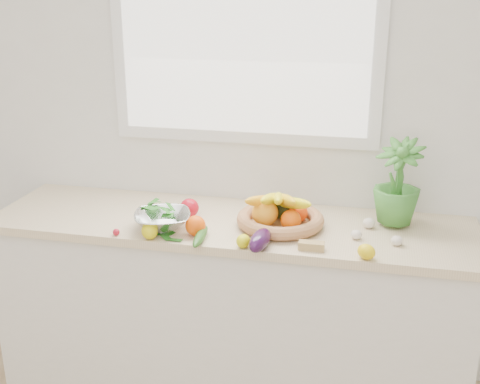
% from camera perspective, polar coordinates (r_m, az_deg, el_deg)
% --- Properties ---
extents(back_wall, '(4.50, 0.02, 2.70)m').
position_cam_1_polar(back_wall, '(2.94, 0.43, 7.61)').
color(back_wall, white).
rests_on(back_wall, ground).
extents(counter_cabinet, '(2.20, 0.58, 0.86)m').
position_cam_1_polar(counter_cabinet, '(3.00, -0.86, -11.07)').
color(counter_cabinet, silver).
rests_on(counter_cabinet, ground).
extents(countertop, '(2.24, 0.62, 0.04)m').
position_cam_1_polar(countertop, '(2.80, -0.91, -3.08)').
color(countertop, beige).
rests_on(countertop, counter_cabinet).
extents(window_frame, '(1.30, 0.03, 1.10)m').
position_cam_1_polar(window_frame, '(2.87, 0.38, 15.39)').
color(window_frame, white).
rests_on(window_frame, back_wall).
extents(window_pane, '(1.18, 0.01, 0.98)m').
position_cam_1_polar(window_pane, '(2.85, 0.29, 15.37)').
color(window_pane, white).
rests_on(window_pane, window_frame).
extents(orange_loose, '(0.10, 0.10, 0.09)m').
position_cam_1_polar(orange_loose, '(2.62, -4.25, -3.21)').
color(orange_loose, '#F35207').
rests_on(orange_loose, countertop).
extents(lemon_a, '(0.11, 0.11, 0.07)m').
position_cam_1_polar(lemon_a, '(2.61, -8.58, -3.69)').
color(lemon_a, yellow).
rests_on(lemon_a, countertop).
extents(lemon_b, '(0.06, 0.08, 0.06)m').
position_cam_1_polar(lemon_b, '(2.50, 0.30, -4.67)').
color(lemon_b, yellow).
rests_on(lemon_b, countertop).
extents(lemon_c, '(0.10, 0.10, 0.06)m').
position_cam_1_polar(lemon_c, '(2.45, 11.89, -5.56)').
color(lemon_c, yellow).
rests_on(lemon_c, countertop).
extents(apple, '(0.11, 0.11, 0.09)m').
position_cam_1_polar(apple, '(2.83, -4.82, -1.50)').
color(apple, red).
rests_on(apple, countertop).
extents(ginger, '(0.11, 0.05, 0.03)m').
position_cam_1_polar(ginger, '(2.50, 6.78, -5.09)').
color(ginger, tan).
rests_on(ginger, countertop).
extents(garlic_a, '(0.06, 0.06, 0.04)m').
position_cam_1_polar(garlic_a, '(2.63, 10.98, -3.99)').
color(garlic_a, white).
rests_on(garlic_a, countertop).
extents(garlic_b, '(0.07, 0.07, 0.05)m').
position_cam_1_polar(garlic_b, '(2.76, 12.13, -2.91)').
color(garlic_b, silver).
rests_on(garlic_b, countertop).
extents(garlic_c, '(0.06, 0.06, 0.04)m').
position_cam_1_polar(garlic_c, '(2.61, 14.65, -4.49)').
color(garlic_c, white).
rests_on(garlic_c, countertop).
extents(eggplant, '(0.10, 0.20, 0.08)m').
position_cam_1_polar(eggplant, '(2.49, 1.91, -4.58)').
color(eggplant, '#2D0E34').
rests_on(eggplant, countertop).
extents(cucumber, '(0.05, 0.23, 0.04)m').
position_cam_1_polar(cucumber, '(2.57, -3.77, -4.21)').
color(cucumber, '#274F17').
rests_on(cucumber, countertop).
extents(radish, '(0.04, 0.04, 0.03)m').
position_cam_1_polar(radish, '(2.68, -11.66, -3.74)').
color(radish, red).
rests_on(radish, countertop).
extents(potted_herb, '(0.28, 0.28, 0.38)m').
position_cam_1_polar(potted_herb, '(2.75, 14.72, 0.99)').
color(potted_herb, '#3B812F').
rests_on(potted_herb, countertop).
extents(fruit_basket, '(0.45, 0.45, 0.19)m').
position_cam_1_polar(fruit_basket, '(2.71, 3.78, -2.18)').
color(fruit_basket, tan).
rests_on(fruit_basket, countertop).
extents(colander_with_spinach, '(0.31, 0.31, 0.13)m').
position_cam_1_polar(colander_with_spinach, '(2.68, -7.37, -2.33)').
color(colander_with_spinach, silver).
rests_on(colander_with_spinach, countertop).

